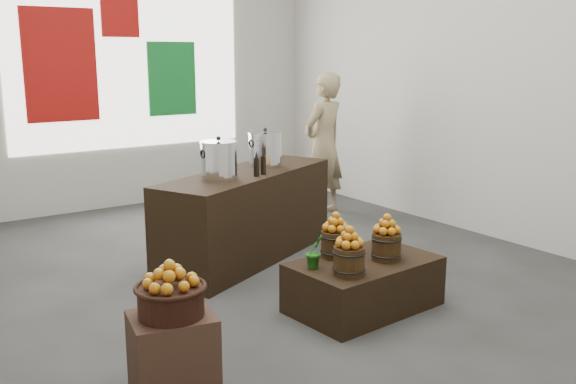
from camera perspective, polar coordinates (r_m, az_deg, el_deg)
ground at (r=6.00m, az=-3.40°, el=-7.76°), size 7.00×7.00×0.00m
back_wall at (r=8.81m, az=-15.86°, el=11.49°), size 6.00×0.04×4.00m
back_opening at (r=8.90m, az=-13.96°, el=11.60°), size 3.20×0.02×2.40m
deco_red_left at (r=8.60m, az=-19.58°, el=10.58°), size 0.90×0.04×1.40m
deco_green_right at (r=9.13m, az=-10.28°, el=9.88°), size 0.70×0.04×1.00m
deco_red_upper at (r=8.86m, az=-14.73°, el=14.79°), size 0.50×0.04×0.50m
crate at (r=4.11m, az=-10.18°, el=-13.94°), size 0.57×0.50×0.50m
wicker_basket at (r=3.97m, az=-10.36°, el=-9.54°), size 0.40×0.40×0.18m
apples_in_basket at (r=3.91m, az=-10.46°, el=-7.17°), size 0.31×0.31×0.17m
display_table at (r=5.31m, az=6.75°, el=-8.15°), size 1.23×0.81×0.41m
apple_bucket_front_left at (r=4.87m, az=5.45°, el=-6.11°), size 0.24×0.24×0.22m
apples_in_bucket_front_left at (r=4.82m, az=5.49°, el=-3.98°), size 0.18×0.18×0.16m
apple_bucket_front_right at (r=5.26m, az=8.73°, el=-4.81°), size 0.24×0.24×0.22m
apples_in_bucket_front_right at (r=5.21m, az=8.80°, el=-2.82°), size 0.18×0.18×0.16m
apple_bucket_rear at (r=5.28m, az=4.24°, el=-4.63°), size 0.24×0.24×0.22m
apples_in_bucket_rear at (r=5.23m, az=4.27°, el=-2.65°), size 0.18×0.18×0.16m
herb_garnish_right at (r=5.54m, az=8.61°, el=-3.79°), size 0.28×0.26×0.25m
herb_garnish_left at (r=5.00m, az=2.38°, el=-5.28°), size 0.16×0.13×0.27m
counter at (r=6.47m, az=-3.66°, el=-2.09°), size 2.28×1.54×0.90m
stock_pot_left at (r=5.99m, az=-6.15°, el=2.72°), size 0.34×0.34×0.34m
stock_pot_center at (r=6.64m, az=-2.04°, el=3.72°), size 0.34×0.34×0.34m
oil_cruets at (r=6.24m, az=-2.07°, el=2.75°), size 0.17×0.12×0.25m
shopper at (r=8.19m, az=3.20°, el=4.23°), size 0.75×0.59×1.81m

